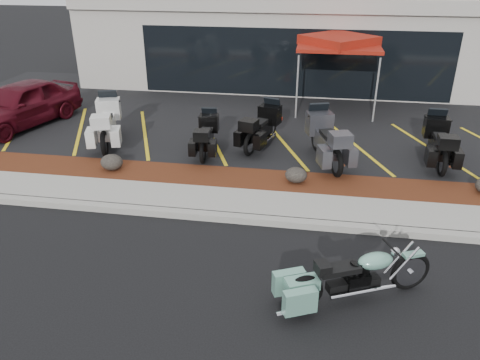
% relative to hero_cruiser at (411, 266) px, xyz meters
% --- Properties ---
extents(ground, '(90.00, 90.00, 0.00)m').
position_rel_hero_cruiser_xyz_m(ground, '(-2.72, 0.91, -0.49)').
color(ground, black).
rests_on(ground, ground).
extents(curb, '(24.00, 0.25, 0.15)m').
position_rel_hero_cruiser_xyz_m(curb, '(-2.72, 1.81, -0.41)').
color(curb, gray).
rests_on(curb, ground).
extents(sidewalk, '(24.00, 1.20, 0.15)m').
position_rel_hero_cruiser_xyz_m(sidewalk, '(-2.72, 2.51, -0.41)').
color(sidewalk, gray).
rests_on(sidewalk, ground).
extents(mulch_bed, '(24.00, 1.20, 0.16)m').
position_rel_hero_cruiser_xyz_m(mulch_bed, '(-2.72, 3.71, -0.41)').
color(mulch_bed, '#3B130D').
rests_on(mulch_bed, ground).
extents(upper_lot, '(26.00, 9.60, 0.15)m').
position_rel_hero_cruiser_xyz_m(upper_lot, '(-2.72, 9.11, -0.41)').
color(upper_lot, black).
rests_on(upper_lot, ground).
extents(dealership_building, '(18.00, 8.16, 4.00)m').
position_rel_hero_cruiser_xyz_m(dealership_building, '(-2.72, 15.38, 1.52)').
color(dealership_building, '#A19C91').
rests_on(dealership_building, ground).
extents(boulder_left, '(0.59, 0.50, 0.42)m').
position_rel_hero_cruiser_xyz_m(boulder_left, '(-6.99, 3.65, -0.12)').
color(boulder_left, black).
rests_on(boulder_left, mulch_bed).
extents(boulder_mid, '(0.55, 0.46, 0.39)m').
position_rel_hero_cruiser_xyz_m(boulder_mid, '(-2.15, 3.67, -0.13)').
color(boulder_mid, black).
rests_on(boulder_mid, mulch_bed).
extents(hero_cruiser, '(2.82, 1.78, 0.98)m').
position_rel_hero_cruiser_xyz_m(hero_cruiser, '(0.00, 0.00, 0.00)').
color(hero_cruiser, '#69A38E').
rests_on(hero_cruiser, ground).
extents(touring_white, '(1.62, 2.62, 1.43)m').
position_rel_hero_cruiser_xyz_m(touring_white, '(-8.09, 6.25, 0.37)').
color(touring_white, silver).
rests_on(touring_white, upper_lot).
extents(touring_black_front, '(0.90, 2.01, 1.14)m').
position_rel_hero_cruiser_xyz_m(touring_black_front, '(-4.83, 5.90, 0.23)').
color(touring_black_front, black).
rests_on(touring_black_front, upper_lot).
extents(touring_black_mid, '(1.43, 2.34, 1.28)m').
position_rel_hero_cruiser_xyz_m(touring_black_mid, '(-3.09, 6.74, 0.30)').
color(touring_black_mid, black).
rests_on(touring_black_mid, upper_lot).
extents(touring_grey, '(1.63, 2.63, 1.43)m').
position_rel_hero_cruiser_xyz_m(touring_grey, '(-1.68, 5.89, 0.38)').
color(touring_grey, '#303035').
rests_on(touring_grey, upper_lot).
extents(touring_black_rear, '(0.95, 2.29, 1.31)m').
position_rel_hero_cruiser_xyz_m(touring_black_rear, '(1.59, 6.29, 0.32)').
color(touring_black_rear, black).
rests_on(touring_black_rear, upper_lot).
extents(parked_car, '(2.86, 4.60, 1.46)m').
position_rel_hero_cruiser_xyz_m(parked_car, '(-11.34, 6.57, 0.39)').
color(parked_car, '#480A14').
rests_on(parked_car, upper_lot).
extents(traffic_cone, '(0.35, 0.35, 0.45)m').
position_rel_hero_cruiser_xyz_m(traffic_cone, '(-3.05, 8.61, -0.12)').
color(traffic_cone, '#FA2A08').
rests_on(traffic_cone, upper_lot).
extents(popup_canopy, '(3.46, 3.46, 2.62)m').
position_rel_hero_cruiser_xyz_m(popup_canopy, '(-1.12, 10.15, 2.04)').
color(popup_canopy, silver).
rests_on(popup_canopy, upper_lot).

